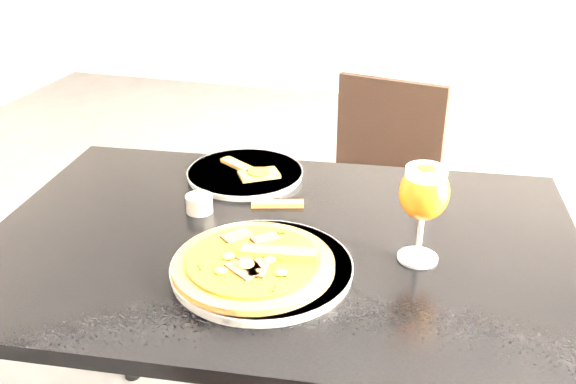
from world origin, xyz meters
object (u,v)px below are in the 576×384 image
(pizza, at_px, (254,262))
(beer_glass, at_px, (424,193))
(dining_table, at_px, (281,275))
(chair_far, at_px, (374,198))

(pizza, bearing_deg, beer_glass, 26.18)
(dining_table, xyz_separation_m, beer_glass, (0.27, -0.00, 0.23))
(dining_table, height_order, beer_glass, beer_glass)
(chair_far, relative_size, beer_glass, 4.24)
(pizza, height_order, beer_glass, beer_glass)
(dining_table, xyz_separation_m, chair_far, (0.08, 0.82, -0.20))
(chair_far, height_order, beer_glass, beer_glass)
(pizza, bearing_deg, chair_far, 84.74)
(pizza, distance_m, beer_glass, 0.33)
(dining_table, height_order, chair_far, chair_far)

